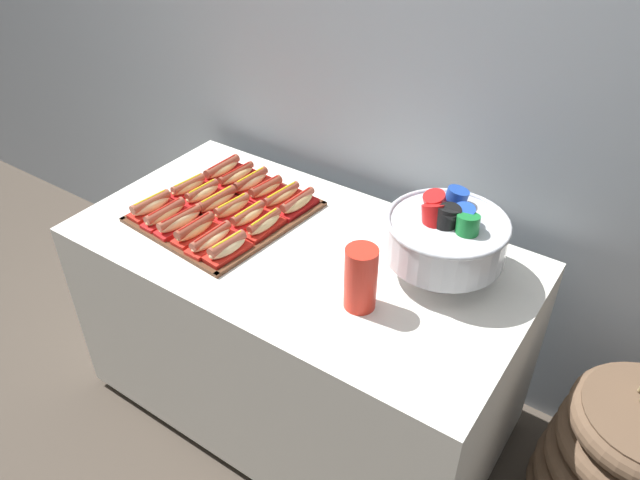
# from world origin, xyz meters

# --- Properties ---
(ground_plane) EXTENTS (10.00, 10.00, 0.00)m
(ground_plane) POSITION_xyz_m (0.00, 0.00, 0.00)
(ground_plane) COLOR #4C4238
(back_wall) EXTENTS (6.00, 0.10, 2.60)m
(back_wall) POSITION_xyz_m (0.00, 0.54, 1.30)
(back_wall) COLOR #9EA8B2
(back_wall) RESTS_ON ground_plane
(buffet_table) EXTENTS (1.48, 0.78, 0.77)m
(buffet_table) POSITION_xyz_m (0.00, 0.00, 0.41)
(buffet_table) COLOR white
(buffet_table) RESTS_ON ground_plane
(floor_vase) EXTENTS (0.52, 0.52, 1.14)m
(floor_vase) POSITION_xyz_m (1.10, 0.15, 0.27)
(floor_vase) COLOR brown
(floor_vase) RESTS_ON ground_plane
(serving_tray) EXTENTS (0.52, 0.57, 0.01)m
(serving_tray) POSITION_xyz_m (-0.32, 0.01, 0.78)
(serving_tray) COLOR #56331E
(serving_tray) RESTS_ON buffet_table
(hot_dog_0) EXTENTS (0.08, 0.17, 0.06)m
(hot_dog_0) POSITION_xyz_m (-0.52, -0.14, 0.81)
(hot_dog_0) COLOR red
(hot_dog_0) RESTS_ON serving_tray
(hot_dog_1) EXTENTS (0.07, 0.18, 0.06)m
(hot_dog_1) POSITION_xyz_m (-0.44, -0.14, 0.81)
(hot_dog_1) COLOR red
(hot_dog_1) RESTS_ON serving_tray
(hot_dog_2) EXTENTS (0.08, 0.18, 0.06)m
(hot_dog_2) POSITION_xyz_m (-0.37, -0.15, 0.81)
(hot_dog_2) COLOR red
(hot_dog_2) RESTS_ON serving_tray
(hot_dog_3) EXTENTS (0.07, 0.17, 0.06)m
(hot_dog_3) POSITION_xyz_m (-0.29, -0.16, 0.81)
(hot_dog_3) COLOR red
(hot_dog_3) RESTS_ON serving_tray
(hot_dog_4) EXTENTS (0.07, 0.18, 0.06)m
(hot_dog_4) POSITION_xyz_m (-0.22, -0.16, 0.81)
(hot_dog_4) COLOR red
(hot_dog_4) RESTS_ON serving_tray
(hot_dog_5) EXTENTS (0.09, 0.16, 0.06)m
(hot_dog_5) POSITION_xyz_m (-0.15, -0.17, 0.81)
(hot_dog_5) COLOR red
(hot_dog_5) RESTS_ON serving_tray
(hot_dog_6) EXTENTS (0.07, 0.16, 0.06)m
(hot_dog_6) POSITION_xyz_m (-0.50, 0.03, 0.81)
(hot_dog_6) COLOR #B21414
(hot_dog_6) RESTS_ON serving_tray
(hot_dog_7) EXTENTS (0.08, 0.16, 0.06)m
(hot_dog_7) POSITION_xyz_m (-0.43, 0.02, 0.81)
(hot_dog_7) COLOR red
(hot_dog_7) RESTS_ON serving_tray
(hot_dog_8) EXTENTS (0.08, 0.18, 0.06)m
(hot_dog_8) POSITION_xyz_m (-0.35, 0.01, 0.81)
(hot_dog_8) COLOR red
(hot_dog_8) RESTS_ON serving_tray
(hot_dog_9) EXTENTS (0.08, 0.16, 0.06)m
(hot_dog_9) POSITION_xyz_m (-0.28, 0.01, 0.81)
(hot_dog_9) COLOR red
(hot_dog_9) RESTS_ON serving_tray
(hot_dog_10) EXTENTS (0.07, 0.16, 0.06)m
(hot_dog_10) POSITION_xyz_m (-0.21, -0.00, 0.81)
(hot_dog_10) COLOR red
(hot_dog_10) RESTS_ON serving_tray
(hot_dog_11) EXTENTS (0.07, 0.16, 0.06)m
(hot_dog_11) POSITION_xyz_m (-0.13, -0.01, 0.81)
(hot_dog_11) COLOR red
(hot_dog_11) RESTS_ON serving_tray
(hot_dog_12) EXTENTS (0.07, 0.18, 0.06)m
(hot_dog_12) POSITION_xyz_m (-0.49, 0.19, 0.81)
(hot_dog_12) COLOR #B21414
(hot_dog_12) RESTS_ON serving_tray
(hot_dog_13) EXTENTS (0.08, 0.18, 0.06)m
(hot_dog_13) POSITION_xyz_m (-0.41, 0.18, 0.81)
(hot_dog_13) COLOR #B21414
(hot_dog_13) RESTS_ON serving_tray
(hot_dog_14) EXTENTS (0.07, 0.17, 0.06)m
(hot_dog_14) POSITION_xyz_m (-0.34, 0.18, 0.81)
(hot_dog_14) COLOR red
(hot_dog_14) RESTS_ON serving_tray
(hot_dog_15) EXTENTS (0.08, 0.16, 0.06)m
(hot_dog_15) POSITION_xyz_m (-0.27, 0.17, 0.81)
(hot_dog_15) COLOR red
(hot_dog_15) RESTS_ON serving_tray
(hot_dog_16) EXTENTS (0.08, 0.18, 0.06)m
(hot_dog_16) POSITION_xyz_m (-0.19, 0.16, 0.81)
(hot_dog_16) COLOR red
(hot_dog_16) RESTS_ON serving_tray
(hot_dog_17) EXTENTS (0.07, 0.17, 0.06)m
(hot_dog_17) POSITION_xyz_m (-0.12, 0.16, 0.81)
(hot_dog_17) COLOR #B21414
(hot_dog_17) RESTS_ON serving_tray
(punch_bowl) EXTENTS (0.36, 0.36, 0.25)m
(punch_bowl) POSITION_xyz_m (0.44, 0.13, 0.91)
(punch_bowl) COLOR silver
(punch_bowl) RESTS_ON buffet_table
(cup_stack) EXTENTS (0.09, 0.09, 0.20)m
(cup_stack) POSITION_xyz_m (0.31, -0.13, 0.87)
(cup_stack) COLOR red
(cup_stack) RESTS_ON buffet_table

